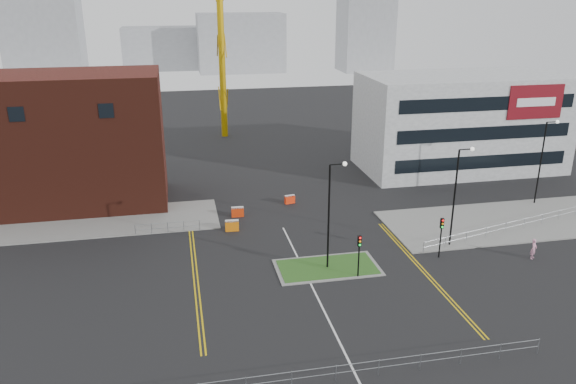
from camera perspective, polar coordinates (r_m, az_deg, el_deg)
name	(u,v)px	position (r m, az deg, el deg)	size (l,w,h in m)	color
ground	(330,323)	(40.15, 4.29, -13.13)	(200.00, 200.00, 0.00)	black
pavement_left	(75,224)	(59.44, -20.80, -3.03)	(28.00, 8.00, 0.12)	slate
pavement_right	(505,221)	(60.15, 21.15, -2.80)	(24.00, 10.00, 0.12)	slate
island_kerb	(327,268)	(47.27, 4.02, -7.66)	(8.60, 4.60, 0.08)	slate
grass_island	(327,267)	(47.26, 4.02, -7.64)	(8.00, 4.00, 0.12)	#26511B
brick_building	(45,144)	(63.58, -23.42, 4.54)	(24.20, 10.07, 14.24)	#471B11
office_block	(461,122)	(75.19, 17.13, 6.78)	(25.00, 12.20, 12.00)	#9FA1A3
streetlamp_island	(332,207)	(45.11, 4.45, -1.56)	(1.46, 0.36, 9.18)	black
streetlamp_right_near	(458,189)	(51.27, 16.84, 0.27)	(1.46, 0.36, 9.18)	black
streetlamp_right_far	(544,156)	(65.06, 24.53, 3.38)	(1.46, 0.36, 9.18)	black
traffic_light_island	(359,248)	(44.97, 7.25, -5.69)	(0.28, 0.33, 3.65)	black
traffic_light_right	(441,230)	(49.61, 15.32, -3.76)	(0.28, 0.33, 3.65)	black
railing_front	(358,367)	(35.02, 7.09, -17.23)	(24.05, 0.05, 1.10)	gray
railing_left	(168,226)	(54.58, -12.14, -3.37)	(6.05, 0.05, 1.10)	gray
railing_right	(506,226)	(57.18, 21.27, -3.20)	(19.05, 5.05, 1.10)	gray
centre_line	(323,308)	(41.78, 3.54, -11.68)	(0.15, 30.00, 0.01)	silver
yellow_left_a	(193,269)	(47.61, -9.63, -7.75)	(0.12, 24.00, 0.01)	gold
yellow_left_b	(197,269)	(47.62, -9.27, -7.72)	(0.12, 24.00, 0.01)	gold
yellow_right_a	(421,270)	(48.05, 13.40, -7.76)	(0.12, 20.00, 0.01)	gold
yellow_right_b	(425,270)	(48.17, 13.72, -7.72)	(0.12, 20.00, 0.01)	gold
skyline_a	(44,37)	(155.72, -23.55, 14.22)	(18.00, 12.00, 22.00)	gray
skyline_b	(241,43)	(164.11, -4.82, 14.87)	(24.00, 12.00, 16.00)	gray
skyline_c	(366,20)	(166.73, 7.91, 16.90)	(14.00, 12.00, 28.00)	gray
skyline_d	(176,48)	(173.07, -11.33, 14.16)	(30.00, 12.00, 12.00)	gray
pedestrian	(534,249)	(52.78, 23.69, -5.31)	(0.66, 0.43, 1.81)	pink
barrier_left	(232,225)	(54.16, -5.71, -3.36)	(1.32, 0.50, 1.09)	orange
barrier_mid	(238,211)	(57.46, -5.15, -1.98)	(1.25, 0.43, 1.05)	red
barrier_right	(290,199)	(60.80, 0.18, -0.71)	(1.16, 0.58, 0.93)	#FF320E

